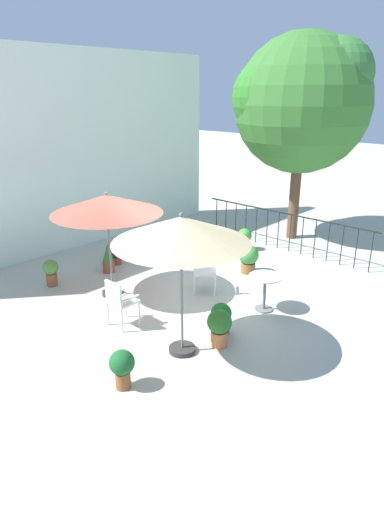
% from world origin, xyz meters
% --- Properties ---
extents(ground_plane, '(60.00, 60.00, 0.00)m').
position_xyz_m(ground_plane, '(0.00, 0.00, 0.00)').
color(ground_plane, '#B3B4A4').
extents(villa_facade, '(9.97, 0.30, 5.05)m').
position_xyz_m(villa_facade, '(0.00, 4.40, 2.52)').
color(villa_facade, white).
rests_on(villa_facade, ground).
extents(terrace_railing, '(0.03, 5.04, 1.01)m').
position_xyz_m(terrace_railing, '(3.67, 0.00, 0.68)').
color(terrace_railing, black).
rests_on(terrace_railing, ground).
extents(shade_tree, '(3.76, 3.58, 5.47)m').
position_xyz_m(shade_tree, '(4.81, 0.44, 3.70)').
color(shade_tree, brown).
rests_on(shade_tree, ground).
extents(patio_umbrella_0, '(2.20, 2.20, 2.19)m').
position_xyz_m(patio_umbrella_0, '(-1.18, 1.09, 1.93)').
color(patio_umbrella_0, '#2D2D2D').
rests_on(patio_umbrella_0, ground).
extents(patio_umbrella_1, '(2.11, 2.11, 2.36)m').
position_xyz_m(patio_umbrella_1, '(-1.74, -1.49, 2.07)').
color(patio_umbrella_1, '#2D2D2D').
rests_on(patio_umbrella_1, ground).
extents(cafe_table_0, '(0.64, 0.64, 0.72)m').
position_xyz_m(cafe_table_0, '(0.40, -1.62, 0.49)').
color(cafe_table_0, silver).
rests_on(cafe_table_0, ground).
extents(patio_chair_0, '(0.45, 0.44, 0.91)m').
position_xyz_m(patio_chair_0, '(-1.90, -0.09, 0.53)').
color(patio_chair_0, white).
rests_on(patio_chair_0, ground).
extents(patio_chair_1, '(0.64, 0.64, 0.86)m').
position_xyz_m(patio_chair_1, '(0.19, -0.28, 0.51)').
color(patio_chair_1, white).
rests_on(patio_chair_1, ground).
extents(potted_plant_0, '(0.28, 0.28, 0.71)m').
position_xyz_m(potted_plant_0, '(-0.48, 2.15, 0.34)').
color(potted_plant_0, brown).
rests_on(potted_plant_0, ground).
extents(potted_plant_1, '(0.41, 0.41, 0.58)m').
position_xyz_m(potted_plant_1, '(-0.04, 2.46, 0.31)').
color(potted_plant_1, '#99442C').
rests_on(potted_plant_1, ground).
extents(potted_plant_2, '(0.38, 0.38, 0.59)m').
position_xyz_m(potted_plant_2, '(2.94, 0.75, 0.35)').
color(potted_plant_2, brown).
rests_on(potted_plant_2, ground).
extents(potted_plant_3, '(0.42, 0.42, 0.66)m').
position_xyz_m(potted_plant_3, '(-1.19, -1.82, 0.38)').
color(potted_plant_3, '#D07244').
rests_on(potted_plant_3, ground).
extents(potted_plant_4, '(0.34, 0.34, 0.59)m').
position_xyz_m(potted_plant_4, '(-1.80, 2.45, 0.34)').
color(potted_plant_4, '#945237').
rests_on(potted_plant_4, ground).
extents(potted_plant_5, '(0.37, 0.37, 0.60)m').
position_xyz_m(potted_plant_5, '(-3.00, -1.52, 0.36)').
color(potted_plant_5, brown).
rests_on(potted_plant_5, ground).
extents(potted_plant_6, '(0.37, 0.37, 0.56)m').
position_xyz_m(potted_plant_6, '(-0.84, -1.56, 0.30)').
color(potted_plant_6, '#A34C33').
rests_on(potted_plant_6, ground).
extents(potted_plant_7, '(0.47, 0.47, 0.68)m').
position_xyz_m(potted_plant_7, '(1.73, -0.27, 0.37)').
color(potted_plant_7, brown).
rests_on(potted_plant_7, ground).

